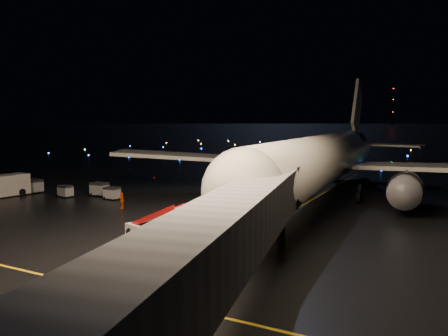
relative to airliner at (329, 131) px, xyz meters
The scene contains 18 objects.
ground 273.38m from the airliner, 92.78° to the left, with size 2000.00×2000.00×0.00m, color black.
lane_centre 14.88m from the airliner, 95.94° to the right, with size 0.25×80.00×0.02m, color gold.
airliner is the anchor object (origin of this frame).
pushback_tug 32.36m from the airliner, 92.75° to the right, with size 3.85×2.02×1.83m, color silver.
belt_loader 28.70m from the airliner, 108.31° to the right, with size 6.84×1.86×3.31m, color silver, non-canonical shape.
service_truck 43.20m from the airliner, 153.24° to the right, with size 2.50×7.91×2.91m, color silver.
crew_c 27.28m from the airliner, 136.95° to the right, with size 1.10×0.46×1.88m, color #F15203.
safety_cone_0 20.19m from the airliner, 129.96° to the right, with size 0.44×0.44×0.50m, color #F43C13.
safety_cone_1 14.47m from the airliner, 141.28° to the right, with size 0.45×0.45×0.51m, color #F43C13.
safety_cone_2 16.74m from the airliner, 154.32° to the right, with size 0.49×0.49×0.56m, color #F43C13.
safety_cone_3 32.69m from the airliner, behind, with size 0.40×0.40×0.46m, color #F43C13.
radio_mast 717.05m from the airliner, 95.87° to the left, with size 1.80×1.80×64.00m, color black.
taxiway_lights 80.47m from the airliner, 99.54° to the left, with size 164.00×92.00×0.36m, color black, non-canonical shape.
baggage_cart_0 31.10m from the airliner, 154.64° to the right, with size 2.16×1.51×1.83m, color gray.
baggage_cart_1 28.90m from the airliner, 149.61° to the right, with size 1.87×1.31×1.59m, color gray.
baggage_cart_2 35.24m from the airliner, 153.09° to the right, with size 1.83×1.28×1.56m, color gray.
baggage_cart_3 32.01m from the airliner, 158.15° to the right, with size 1.77×1.24×1.50m, color gray.
baggage_cart_4 40.81m from the airliner, 157.83° to the right, with size 2.22×1.55×1.88m, color gray.
Camera 1 is at (27.25, -29.05, 10.20)m, focal length 35.00 mm.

